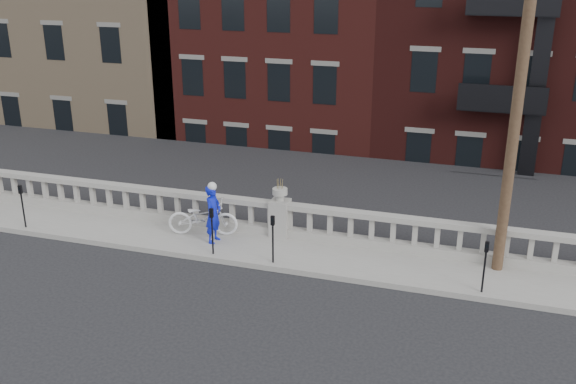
% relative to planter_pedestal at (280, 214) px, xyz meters
% --- Properties ---
extents(ground, '(120.00, 120.00, 0.00)m').
position_rel_planter_pedestal_xyz_m(ground, '(0.00, -3.95, -0.83)').
color(ground, black).
rests_on(ground, ground).
extents(sidewalk, '(32.00, 2.20, 0.15)m').
position_rel_planter_pedestal_xyz_m(sidewalk, '(0.00, -0.95, -0.76)').
color(sidewalk, gray).
rests_on(sidewalk, ground).
extents(balustrade, '(28.00, 0.34, 1.03)m').
position_rel_planter_pedestal_xyz_m(balustrade, '(0.00, 0.00, -0.19)').
color(balustrade, gray).
rests_on(balustrade, sidewalk).
extents(planter_pedestal, '(0.55, 0.55, 1.76)m').
position_rel_planter_pedestal_xyz_m(planter_pedestal, '(0.00, 0.00, 0.00)').
color(planter_pedestal, gray).
rests_on(planter_pedestal, sidewalk).
extents(lower_level, '(80.00, 44.00, 20.80)m').
position_rel_planter_pedestal_xyz_m(lower_level, '(0.56, 19.09, 1.80)').
color(lower_level, '#605E59').
rests_on(lower_level, ground).
extents(utility_pole, '(1.60, 0.28, 10.00)m').
position_rel_planter_pedestal_xyz_m(utility_pole, '(6.20, -0.35, 4.41)').
color(utility_pole, '#422D1E').
rests_on(utility_pole, sidewalk).
extents(parking_meter_b, '(0.10, 0.09, 1.36)m').
position_rel_planter_pedestal_xyz_m(parking_meter_b, '(-7.64, -1.80, 0.17)').
color(parking_meter_b, black).
rests_on(parking_meter_b, sidewalk).
extents(parking_meter_c, '(0.10, 0.09, 1.36)m').
position_rel_planter_pedestal_xyz_m(parking_meter_c, '(-1.38, -1.80, 0.17)').
color(parking_meter_c, black).
rests_on(parking_meter_c, sidewalk).
extents(parking_meter_d, '(0.10, 0.09, 1.36)m').
position_rel_planter_pedestal_xyz_m(parking_meter_d, '(0.39, -1.80, 0.17)').
color(parking_meter_d, black).
rests_on(parking_meter_d, sidewalk).
extents(parking_meter_e, '(0.10, 0.09, 1.36)m').
position_rel_planter_pedestal_xyz_m(parking_meter_e, '(5.85, -1.80, 0.17)').
color(parking_meter_e, black).
rests_on(parking_meter_e, sidewalk).
extents(bicycle, '(2.19, 1.22, 1.09)m').
position_rel_planter_pedestal_xyz_m(bicycle, '(-2.20, -0.65, -0.14)').
color(bicycle, silver).
rests_on(bicycle, sidewalk).
extents(cyclist, '(0.47, 0.66, 1.72)m').
position_rel_planter_pedestal_xyz_m(cyclist, '(-1.69, -1.02, 0.18)').
color(cyclist, '#0D19C3').
rests_on(cyclist, sidewalk).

